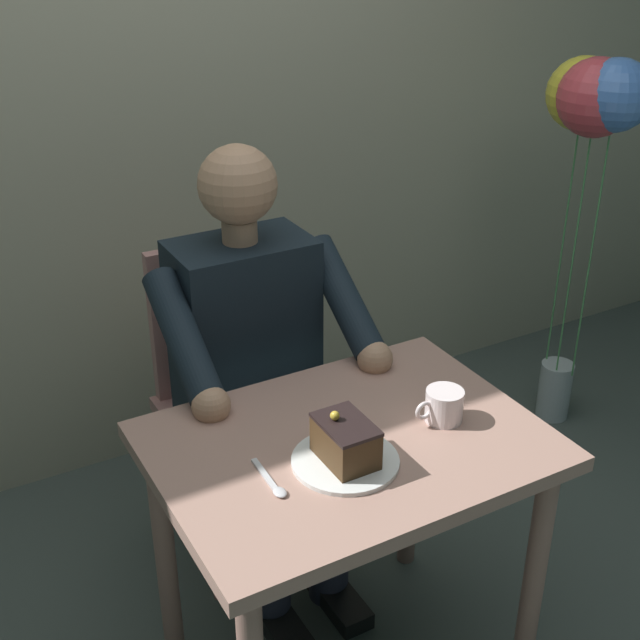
% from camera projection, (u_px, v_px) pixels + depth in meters
% --- Properties ---
extents(dining_table, '(0.84, 0.62, 0.70)m').
position_uv_depth(dining_table, '(348.00, 480.00, 1.88)').
color(dining_table, '#A67E6E').
rests_on(dining_table, ground).
extents(chair, '(0.42, 0.42, 0.90)m').
position_uv_depth(chair, '(233.00, 386.00, 2.42)').
color(chair, '#AE7873').
rests_on(chair, ground).
extents(seated_person, '(0.53, 0.58, 1.22)m').
position_uv_depth(seated_person, '(258.00, 371.00, 2.22)').
color(seated_person, black).
rests_on(seated_person, ground).
extents(dessert_plate, '(0.23, 0.23, 0.01)m').
position_uv_depth(dessert_plate, '(345.00, 461.00, 1.75)').
color(dessert_plate, white).
rests_on(dessert_plate, dining_table).
extents(cake_slice, '(0.10, 0.14, 0.11)m').
position_uv_depth(cake_slice, '(346.00, 441.00, 1.73)').
color(cake_slice, '#452F19').
rests_on(cake_slice, dessert_plate).
extents(coffee_cup, '(0.12, 0.09, 0.08)m').
position_uv_depth(coffee_cup, '(444.00, 405.00, 1.88)').
color(coffee_cup, white).
rests_on(coffee_cup, dining_table).
extents(dessert_spoon, '(0.03, 0.14, 0.01)m').
position_uv_depth(dessert_spoon, '(273.00, 484.00, 1.69)').
color(dessert_spoon, silver).
rests_on(dessert_spoon, dining_table).
extents(balloon_display, '(0.27, 0.37, 1.32)m').
position_uv_depth(balloon_display, '(594.00, 122.00, 2.66)').
color(balloon_display, '#B2C1C6').
rests_on(balloon_display, ground).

